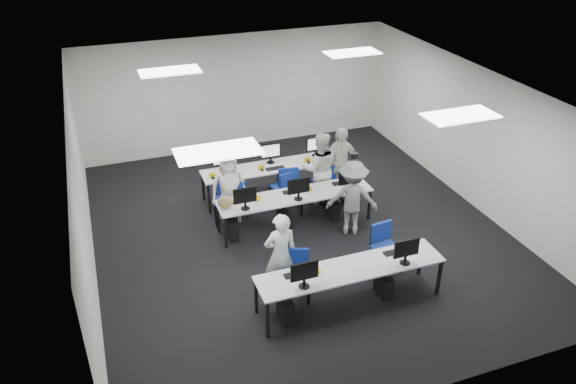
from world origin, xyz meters
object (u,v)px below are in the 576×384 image
object	(u,v)px
chair_6	(283,194)
chair_4	(332,189)
chair_7	(324,188)
student_0	(281,254)
student_1	(320,169)
chair_1	(385,257)
desk_front	(351,270)
photographer	(352,198)
desk_mid	(295,197)
student_3	(339,164)
chair_3	(290,199)
chair_0	(297,283)
chair_2	(227,208)
chair_5	(235,203)
student_2	(229,187)

from	to	relation	value
chair_6	chair_4	bearing A→B (deg)	-25.34
chair_6	chair_7	distance (m)	0.96
student_0	student_1	size ratio (longest dim) A/B	0.94
chair_1	student_0	distance (m)	2.06
desk_front	chair_6	size ratio (longest dim) A/B	3.64
photographer	desk_mid	bearing A→B (deg)	-6.54
student_3	photographer	size ratio (longest dim) A/B	1.08
desk_mid	chair_1	xyz separation A→B (m)	(1.01, -1.98, -0.39)
chair_4	photographer	bearing A→B (deg)	-100.63
chair_3	student_0	xyz separation A→B (m)	(-1.09, -2.51, 0.49)
chair_0	chair_2	world-z (taller)	chair_2
chair_4	chair_7	world-z (taller)	chair_4
chair_7	student_0	distance (m)	3.43
chair_0	student_0	world-z (taller)	student_0
chair_6	chair_7	size ratio (longest dim) A/B	1.01
chair_2	chair_5	distance (m)	0.29
chair_3	chair_0	bearing A→B (deg)	-97.85
chair_6	student_0	xyz separation A→B (m)	(-1.03, -2.79, 0.51)
chair_0	chair_2	xyz separation A→B (m)	(-0.51, 2.81, 0.03)
chair_5	student_0	bearing A→B (deg)	-88.04
desk_mid	chair_6	bearing A→B (deg)	86.91
desk_mid	student_2	bearing A→B (deg)	150.02
chair_4	chair_7	bearing A→B (deg)	121.35
chair_4	student_2	bearing A→B (deg)	174.95
student_0	photographer	xyz separation A→B (m)	(1.97, 1.32, 0.01)
chair_0	chair_3	size ratio (longest dim) A/B	0.92
student_0	photographer	distance (m)	2.37
desk_front	student_3	bearing A→B (deg)	68.60
desk_mid	chair_2	distance (m)	1.49
chair_2	chair_3	distance (m)	1.38
chair_4	chair_6	xyz separation A→B (m)	(-1.07, 0.21, -0.03)
chair_4	student_3	world-z (taller)	student_3
chair_1	student_0	bearing A→B (deg)	170.64
student_2	student_0	bearing A→B (deg)	-84.33
chair_3	chair_4	world-z (taller)	chair_4
chair_5	student_2	distance (m)	0.56
chair_2	photographer	bearing A→B (deg)	-11.35
chair_0	student_3	world-z (taller)	student_3
chair_5	chair_6	distance (m)	1.09
chair_2	student_1	xyz separation A→B (m)	(2.11, 0.04, 0.53)
student_0	chair_1	bearing A→B (deg)	178.76
chair_6	student_2	size ratio (longest dim) A/B	0.56
chair_3	student_0	size ratio (longest dim) A/B	0.60
chair_0	chair_1	size ratio (longest dim) A/B	0.94
student_1	student_3	size ratio (longest dim) A/B	0.97
chair_2	chair_6	distance (m)	1.34
chair_5	student_1	distance (m)	1.97
chair_2	student_2	distance (m)	0.49
desk_front	chair_5	world-z (taller)	chair_5
chair_2	student_3	world-z (taller)	student_3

